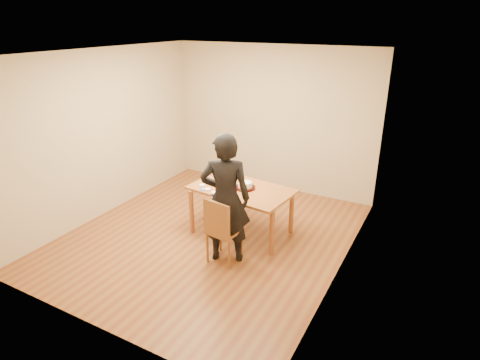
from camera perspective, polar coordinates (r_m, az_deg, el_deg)
The scene contains 16 objects.
room_shell at distance 5.99m, azimuth -2.96°, elevation 4.87°, with size 4.00×4.50×2.70m.
dining_table at distance 6.01m, azimuth 0.23°, elevation -1.34°, with size 1.50×0.89×0.04m, color brown.
dining_chair at distance 5.46m, azimuth -2.24°, elevation -7.20°, with size 0.40×0.40×0.04m, color brown.
cake_plate at distance 5.99m, azimuth 0.74°, elevation -1.08°, with size 0.31×0.31×0.02m, color red.
cake at distance 5.98m, azimuth 0.74°, elevation -0.69°, with size 0.21×0.21×0.07m, color white.
frosting_dome at distance 5.96m, azimuth 0.74°, elevation -0.28°, with size 0.20×0.20×0.03m, color white.
frosting_tub at distance 5.70m, azimuth -3.65°, elevation -2.08°, with size 0.09×0.09×0.08m, color white.
frosting_lid at distance 5.97m, azimuth -5.32°, elevation -1.39°, with size 0.09×0.09×0.01m, color #18499E.
frosting_dollop at distance 5.96m, azimuth -5.33°, elevation -1.27°, with size 0.04×0.04×0.02m, color white.
ramekin_green at distance 5.91m, azimuth -4.63°, elevation -1.41°, with size 0.08×0.08×0.04m, color white.
ramekin_yellow at distance 6.23m, azimuth -5.00°, elevation -0.15°, with size 0.09×0.09×0.04m, color white.
ramekin_multi at distance 6.06m, azimuth -5.41°, elevation -0.82°, with size 0.09×0.09×0.04m, color white.
candy_box_pink at distance 6.53m, azimuth -4.49°, elevation 0.85°, with size 0.13×0.07×0.02m, color #D7328C.
candy_box_green at distance 6.53m, azimuth -4.52°, elevation 1.03°, with size 0.13×0.07×0.02m, color #1D971C.
spatula at distance 5.62m, azimuth -3.44°, elevation -2.87°, with size 0.16×0.01×0.01m, color black.
person at distance 5.29m, azimuth -2.07°, elevation -2.70°, with size 0.66×0.43×1.81m, color black.
Camera 1 is at (2.98, -4.54, 3.12)m, focal length 30.00 mm.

